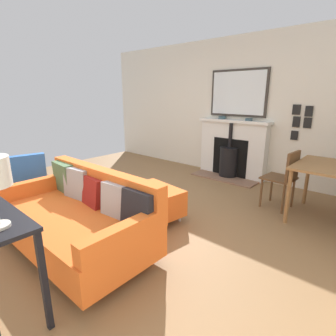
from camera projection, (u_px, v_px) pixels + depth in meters
The scene contains 12 objects.
ground_plane at pixel (109, 214), 3.63m from camera, with size 5.73×6.11×0.01m, color olive.
wall_left at pixel (222, 108), 5.34m from camera, with size 0.12×6.11×2.63m, color beige.
fireplace at pixel (231, 152), 5.18m from camera, with size 0.60×1.42×1.12m.
mirror_over_mantel at pixel (238, 93), 4.95m from camera, with size 0.04×1.13×0.86m.
mantel_bowl_near at pixel (222, 117), 5.18m from camera, with size 0.15×0.15×0.05m.
mantel_bowl_far at pixel (249, 119), 4.82m from camera, with size 0.13×0.13×0.04m.
sofa at pixel (79, 216), 2.78m from camera, with size 0.93×1.83×0.80m.
ottoman at pixel (150, 202), 3.38m from camera, with size 0.76×0.80×0.42m.
armchair_accent at pixel (21, 179), 3.64m from camera, with size 0.78×0.70×0.82m.
dining_table at pixel (330, 174), 3.29m from camera, with size 0.93×0.79×0.73m.
dining_chair_near_fireplace at pixel (285, 175), 3.66m from camera, with size 0.43×0.43×0.85m.
photo_gallery_row at pixel (301, 120), 4.34m from camera, with size 0.02×0.32×0.58m.
Camera 1 is at (1.95, 2.80, 1.58)m, focal length 28.21 mm.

